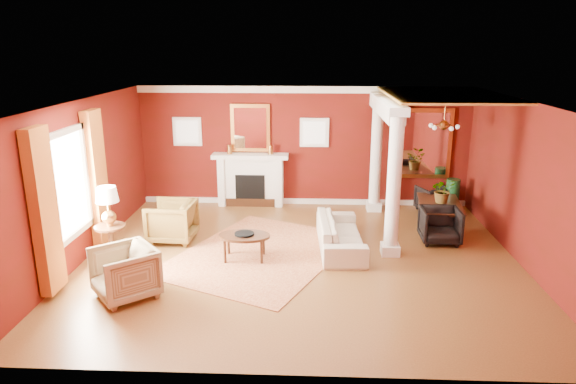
{
  "coord_description": "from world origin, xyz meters",
  "views": [
    {
      "loc": [
        0.17,
        -8.84,
        3.86
      ],
      "look_at": [
        -0.25,
        0.51,
        1.15
      ],
      "focal_mm": 32.0,
      "sensor_mm": 36.0,
      "label": 1
    }
  ],
  "objects_px": {
    "coffee_table": "(244,237)",
    "side_table": "(108,212)",
    "sofa": "(341,229)",
    "armchair_leopard": "(172,219)",
    "dining_table": "(441,208)",
    "armchair_stripe": "(125,270)"
  },
  "relations": [
    {
      "from": "armchair_stripe",
      "to": "dining_table",
      "type": "xyz_separation_m",
      "value": [
        5.73,
        3.47,
        -0.02
      ]
    },
    {
      "from": "armchair_stripe",
      "to": "side_table",
      "type": "bearing_deg",
      "value": 168.4
    },
    {
      "from": "dining_table",
      "to": "armchair_stripe",
      "type": "bearing_deg",
      "value": 128.03
    },
    {
      "from": "sofa",
      "to": "coffee_table",
      "type": "xyz_separation_m",
      "value": [
        -1.8,
        -0.59,
        0.03
      ]
    },
    {
      "from": "sofa",
      "to": "armchair_leopard",
      "type": "xyz_separation_m",
      "value": [
        -3.39,
        0.29,
        0.05
      ]
    },
    {
      "from": "armchair_leopard",
      "to": "dining_table",
      "type": "relative_size",
      "value": 0.58
    },
    {
      "from": "dining_table",
      "to": "side_table",
      "type": "bearing_deg",
      "value": 113.98
    },
    {
      "from": "sofa",
      "to": "armchair_stripe",
      "type": "bearing_deg",
      "value": 118.72
    },
    {
      "from": "armchair_stripe",
      "to": "side_table",
      "type": "distance_m",
      "value": 1.72
    },
    {
      "from": "armchair_leopard",
      "to": "dining_table",
      "type": "bearing_deg",
      "value": 103.51
    },
    {
      "from": "armchair_stripe",
      "to": "dining_table",
      "type": "relative_size",
      "value": 0.58
    },
    {
      "from": "sofa",
      "to": "dining_table",
      "type": "xyz_separation_m",
      "value": [
        2.24,
        1.33,
        0.03
      ]
    },
    {
      "from": "sofa",
      "to": "coffee_table",
      "type": "distance_m",
      "value": 1.9
    },
    {
      "from": "coffee_table",
      "to": "side_table",
      "type": "distance_m",
      "value": 2.51
    },
    {
      "from": "armchair_leopard",
      "to": "coffee_table",
      "type": "bearing_deg",
      "value": 64.13
    },
    {
      "from": "side_table",
      "to": "armchair_leopard",
      "type": "bearing_deg",
      "value": 47.67
    },
    {
      "from": "sofa",
      "to": "armchair_leopard",
      "type": "bearing_deg",
      "value": 82.37
    },
    {
      "from": "sofa",
      "to": "armchair_leopard",
      "type": "relative_size",
      "value": 2.29
    },
    {
      "from": "coffee_table",
      "to": "dining_table",
      "type": "height_order",
      "value": "dining_table"
    },
    {
      "from": "side_table",
      "to": "dining_table",
      "type": "distance_m",
      "value": 6.83
    },
    {
      "from": "armchair_stripe",
      "to": "coffee_table",
      "type": "distance_m",
      "value": 2.29
    },
    {
      "from": "coffee_table",
      "to": "sofa",
      "type": "bearing_deg",
      "value": 18.13
    }
  ]
}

